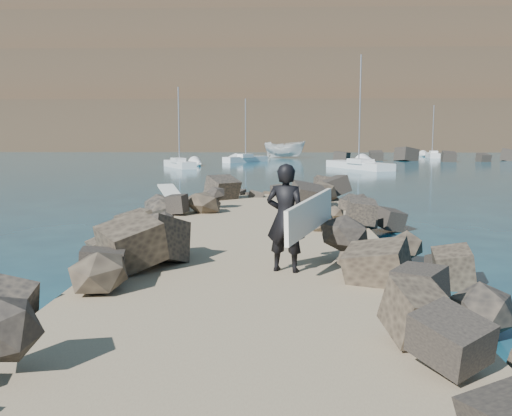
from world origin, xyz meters
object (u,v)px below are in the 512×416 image
object	(u,v)px
surfboard_resting	(172,198)
boat_imported	(285,149)
surfer_with_board	(289,217)
sailboat_b	(246,159)

from	to	relation	value
surfboard_resting	boat_imported	size ratio (longest dim) A/B	0.36
surfboard_resting	boat_imported	distance (m)	59.59
surfer_with_board	sailboat_b	xyz separation A→B (m)	(-3.56, 55.66, -1.27)
surfboard_resting	sailboat_b	bearing A→B (deg)	67.18
surfboard_resting	boat_imported	world-z (taller)	boat_imported
surfer_with_board	boat_imported	bearing A→B (deg)	89.00
surfboard_resting	surfer_with_board	size ratio (longest dim) A/B	0.94
boat_imported	surfer_with_board	world-z (taller)	surfer_with_board
surfer_with_board	sailboat_b	world-z (taller)	sailboat_b
surfboard_resting	boat_imported	xyz separation A→B (m)	(4.86, 59.39, 0.13)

